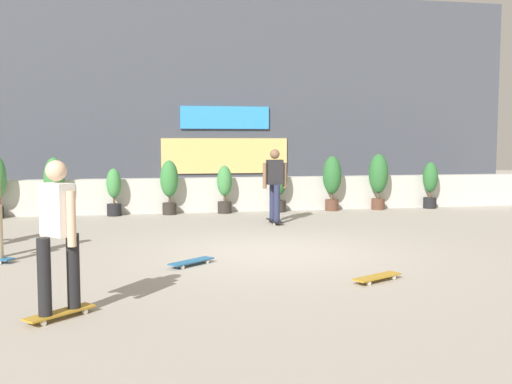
{
  "coord_description": "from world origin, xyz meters",
  "views": [
    {
      "loc": [
        -2.25,
        -9.86,
        1.91
      ],
      "look_at": [
        0.0,
        1.5,
        0.9
      ],
      "focal_mm": 42.2,
      "sensor_mm": 36.0,
      "label": 1
    }
  ],
  "objects_px": {
    "potted_plant_5": "(279,183)",
    "potted_plant_8": "(430,183)",
    "potted_plant_6": "(332,179)",
    "potted_plant_2": "(114,191)",
    "skateboard_near_camera": "(191,261)",
    "skater_far_right": "(275,182)",
    "potted_plant_7": "(378,177)",
    "skateboard_aside": "(377,277)",
    "potted_plant_3": "(169,184)",
    "potted_plant_4": "(225,187)",
    "skater_far_left": "(58,232)",
    "potted_plant_1": "(54,183)"
  },
  "relations": [
    {
      "from": "potted_plant_1",
      "to": "skater_far_left",
      "type": "xyz_separation_m",
      "value": [
        1.17,
        -8.83,
        0.09
      ]
    },
    {
      "from": "skateboard_near_camera",
      "to": "potted_plant_3",
      "type": "bearing_deg",
      "value": 89.92
    },
    {
      "from": "potted_plant_6",
      "to": "skateboard_near_camera",
      "type": "relative_size",
      "value": 1.97
    },
    {
      "from": "skater_far_right",
      "to": "potted_plant_8",
      "type": "bearing_deg",
      "value": 23.42
    },
    {
      "from": "potted_plant_8",
      "to": "potted_plant_6",
      "type": "bearing_deg",
      "value": 180.0
    },
    {
      "from": "potted_plant_2",
      "to": "skateboard_near_camera",
      "type": "height_order",
      "value": "potted_plant_2"
    },
    {
      "from": "skater_far_right",
      "to": "skateboard_near_camera",
      "type": "distance_m",
      "value": 4.89
    },
    {
      "from": "potted_plant_8",
      "to": "skateboard_aside",
      "type": "height_order",
      "value": "potted_plant_8"
    },
    {
      "from": "potted_plant_2",
      "to": "skateboard_near_camera",
      "type": "distance_m",
      "value": 6.55
    },
    {
      "from": "potted_plant_8",
      "to": "skateboard_near_camera",
      "type": "bearing_deg",
      "value": -138.51
    },
    {
      "from": "potted_plant_3",
      "to": "skateboard_near_camera",
      "type": "relative_size",
      "value": 1.86
    },
    {
      "from": "skater_far_right",
      "to": "skater_far_left",
      "type": "height_order",
      "value": "same"
    },
    {
      "from": "skateboard_near_camera",
      "to": "potted_plant_7",
      "type": "bearing_deg",
      "value": 48.33
    },
    {
      "from": "potted_plant_1",
      "to": "skater_far_right",
      "type": "height_order",
      "value": "skater_far_right"
    },
    {
      "from": "potted_plant_6",
      "to": "skateboard_near_camera",
      "type": "bearing_deg",
      "value": -124.31
    },
    {
      "from": "potted_plant_5",
      "to": "potted_plant_8",
      "type": "bearing_deg",
      "value": 0.0
    },
    {
      "from": "potted_plant_3",
      "to": "potted_plant_5",
      "type": "bearing_deg",
      "value": 0.0
    },
    {
      "from": "potted_plant_4",
      "to": "skateboard_aside",
      "type": "distance_m",
      "value": 7.98
    },
    {
      "from": "potted_plant_4",
      "to": "skater_far_right",
      "type": "bearing_deg",
      "value": -68.45
    },
    {
      "from": "potted_plant_3",
      "to": "potted_plant_5",
      "type": "distance_m",
      "value": 2.88
    },
    {
      "from": "skateboard_aside",
      "to": "potted_plant_3",
      "type": "bearing_deg",
      "value": 106.63
    },
    {
      "from": "potted_plant_6",
      "to": "potted_plant_7",
      "type": "distance_m",
      "value": 1.32
    },
    {
      "from": "potted_plant_2",
      "to": "potted_plant_7",
      "type": "xyz_separation_m",
      "value": [
        7.04,
        -0.0,
        0.26
      ]
    },
    {
      "from": "potted_plant_2",
      "to": "potted_plant_5",
      "type": "relative_size",
      "value": 0.89
    },
    {
      "from": "potted_plant_4",
      "to": "skater_far_left",
      "type": "xyz_separation_m",
      "value": [
        -3.05,
        -8.83,
        0.27
      ]
    },
    {
      "from": "potted_plant_5",
      "to": "potted_plant_6",
      "type": "bearing_deg",
      "value": 0.0
    },
    {
      "from": "potted_plant_6",
      "to": "skateboard_aside",
      "type": "relative_size",
      "value": 1.84
    },
    {
      "from": "potted_plant_4",
      "to": "potted_plant_6",
      "type": "xyz_separation_m",
      "value": [
        2.92,
        -0.0,
        0.18
      ]
    },
    {
      "from": "potted_plant_1",
      "to": "potted_plant_2",
      "type": "xyz_separation_m",
      "value": [
        1.42,
        0.0,
        -0.23
      ]
    },
    {
      "from": "skateboard_aside",
      "to": "potted_plant_8",
      "type": "bearing_deg",
      "value": 58.49
    },
    {
      "from": "potted_plant_5",
      "to": "skater_far_right",
      "type": "xyz_separation_m",
      "value": [
        -0.61,
        -2.14,
        0.19
      ]
    },
    {
      "from": "potted_plant_6",
      "to": "skateboard_aside",
      "type": "distance_m",
      "value": 8.18
    },
    {
      "from": "skater_far_right",
      "to": "potted_plant_1",
      "type": "bearing_deg",
      "value": 157.14
    },
    {
      "from": "potted_plant_5",
      "to": "skater_far_left",
      "type": "distance_m",
      "value": 9.92
    },
    {
      "from": "skater_far_right",
      "to": "skateboard_aside",
      "type": "distance_m",
      "value": 5.83
    },
    {
      "from": "potted_plant_4",
      "to": "skater_far_left",
      "type": "height_order",
      "value": "skater_far_left"
    },
    {
      "from": "potted_plant_6",
      "to": "skater_far_left",
      "type": "xyz_separation_m",
      "value": [
        -5.97,
        -8.83,
        0.09
      ]
    },
    {
      "from": "potted_plant_2",
      "to": "skater_far_right",
      "type": "bearing_deg",
      "value": -30.38
    },
    {
      "from": "skateboard_near_camera",
      "to": "skateboard_aside",
      "type": "xyz_separation_m",
      "value": [
        2.37,
        -1.52,
        0.0
      ]
    },
    {
      "from": "potted_plant_4",
      "to": "skateboard_near_camera",
      "type": "distance_m",
      "value": 6.56
    },
    {
      "from": "potted_plant_5",
      "to": "potted_plant_8",
      "type": "height_order",
      "value": "potted_plant_5"
    },
    {
      "from": "potted_plant_3",
      "to": "potted_plant_5",
      "type": "relative_size",
      "value": 1.03
    },
    {
      "from": "potted_plant_6",
      "to": "potted_plant_2",
      "type": "bearing_deg",
      "value": 180.0
    },
    {
      "from": "potted_plant_1",
      "to": "potted_plant_8",
      "type": "distance_m",
      "value": 10.0
    },
    {
      "from": "potted_plant_1",
      "to": "potted_plant_6",
      "type": "distance_m",
      "value": 7.14
    },
    {
      "from": "potted_plant_3",
      "to": "potted_plant_4",
      "type": "distance_m",
      "value": 1.43
    },
    {
      "from": "potted_plant_3",
      "to": "potted_plant_4",
      "type": "relative_size",
      "value": 1.12
    },
    {
      "from": "potted_plant_4",
      "to": "potted_plant_5",
      "type": "bearing_deg",
      "value": -0.0
    },
    {
      "from": "potted_plant_2",
      "to": "potted_plant_3",
      "type": "height_order",
      "value": "potted_plant_3"
    },
    {
      "from": "potted_plant_3",
      "to": "skater_far_left",
      "type": "bearing_deg",
      "value": -100.45
    }
  ]
}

